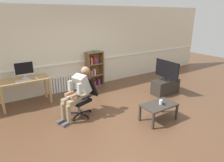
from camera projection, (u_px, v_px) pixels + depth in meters
The scene contains 15 objects.
ground_plane at pixel (126, 118), 4.82m from camera, with size 18.00×18.00×0.00m, color brown.
back_wall at pixel (78, 49), 6.48m from camera, with size 12.00×0.13×2.70m.
computer_desk at pixel (24, 83), 5.34m from camera, with size 1.28×0.57×0.76m.
imac_monitor at pixel (24, 69), 5.31m from camera, with size 0.51×0.14×0.47m.
keyboard at pixel (23, 81), 5.18m from camera, with size 0.40×0.12×0.02m, color silver.
computer_mouse at pixel (36, 78), 5.36m from camera, with size 0.06×0.10×0.03m, color white.
bookshelf at pixel (94, 70), 6.79m from camera, with size 0.59×0.29×1.25m.
radiator at pixel (63, 84), 6.41m from camera, with size 0.85×0.08×0.53m.
office_chair at pixel (83, 94), 4.91m from camera, with size 0.82×0.67×0.97m.
person_seated at pixel (77, 92), 4.73m from camera, with size 0.99×0.60×1.22m.
tv_stand at pixel (165, 87), 6.28m from camera, with size 0.89×0.42×0.45m.
tv_screen at pixel (167, 70), 6.10m from camera, with size 0.22×0.94×0.62m.
coffee_table at pixel (159, 106), 4.64m from camera, with size 0.84×0.50×0.42m.
drinking_glass at pixel (161, 102), 4.61m from camera, with size 0.08×0.08×0.11m, color silver.
spare_remote at pixel (163, 104), 4.62m from camera, with size 0.04×0.15×0.02m, color black.
Camera 1 is at (-2.64, -3.37, 2.44)m, focal length 31.40 mm.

